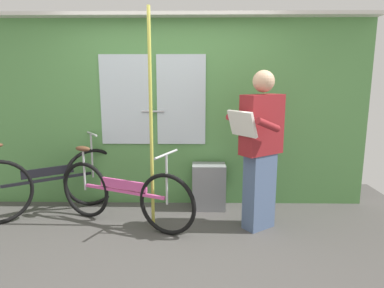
# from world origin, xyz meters

# --- Properties ---
(ground_plane) EXTENTS (5.93, 3.81, 0.04)m
(ground_plane) POSITION_xyz_m (0.00, 0.00, -0.02)
(ground_plane) COLOR #474442
(train_door_wall) EXTENTS (4.93, 0.28, 2.35)m
(train_door_wall) POSITION_xyz_m (-0.01, 1.10, 1.23)
(train_door_wall) COLOR #56934C
(train_door_wall) RESTS_ON ground_plane
(bicycle_near_door) EXTENTS (1.61, 0.81, 0.87)m
(bicycle_near_door) POSITION_xyz_m (-0.46, 0.38, 0.36)
(bicycle_near_door) COLOR black
(bicycle_near_door) RESTS_ON ground_plane
(bicycle_leaning_behind) EXTENTS (1.51, 1.06, 0.95)m
(bicycle_leaning_behind) POSITION_xyz_m (-1.42, 0.67, 0.39)
(bicycle_leaning_behind) COLOR black
(bicycle_leaning_behind) RESTS_ON ground_plane
(passenger_reading_newspaper) EXTENTS (0.63, 0.59, 1.69)m
(passenger_reading_newspaper) POSITION_xyz_m (1.01, 0.33, 0.89)
(passenger_reading_newspaper) COLOR slate
(passenger_reading_newspaper) RESTS_ON ground_plane
(trash_bin_by_wall) EXTENTS (0.41, 0.28, 0.57)m
(trash_bin_by_wall) POSITION_xyz_m (0.49, 0.89, 0.28)
(trash_bin_by_wall) COLOR gray
(trash_bin_by_wall) RESTS_ON ground_plane
(handrail_pole) EXTENTS (0.04, 0.04, 2.31)m
(handrail_pole) POSITION_xyz_m (-0.13, 0.34, 1.16)
(handrail_pole) COLOR #C6C14C
(handrail_pole) RESTS_ON ground_plane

